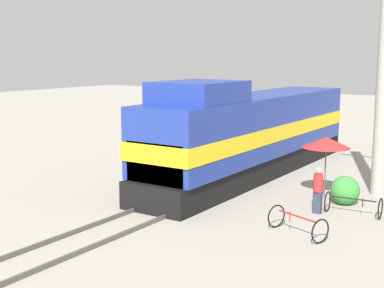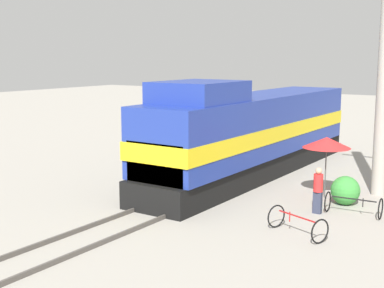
{
  "view_description": "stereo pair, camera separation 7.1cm",
  "coord_description": "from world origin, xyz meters",
  "px_view_note": "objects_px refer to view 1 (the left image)",
  "views": [
    {
      "loc": [
        11.57,
        -18.3,
        5.68
      ],
      "look_at": [
        1.2,
        -2.76,
        2.57
      ],
      "focal_mm": 50.0,
      "sensor_mm": 36.0,
      "label": 1
    },
    {
      "loc": [
        11.63,
        -18.26,
        5.68
      ],
      "look_at": [
        1.2,
        -2.76,
        2.57
      ],
      "focal_mm": 50.0,
      "sensor_mm": 36.0,
      "label": 2
    }
  ],
  "objects_px": {
    "locomotive": "(250,133)",
    "utility_pole": "(384,82)",
    "person_bystander": "(318,189)",
    "bicycle": "(353,205)",
    "vendor_umbrella": "(326,142)",
    "bicycle_spare": "(297,223)"
  },
  "relations": [
    {
      "from": "locomotive",
      "to": "utility_pole",
      "type": "relative_size",
      "value": 1.78
    },
    {
      "from": "person_bystander",
      "to": "bicycle",
      "type": "distance_m",
      "value": 1.37
    },
    {
      "from": "locomotive",
      "to": "vendor_umbrella",
      "type": "height_order",
      "value": "locomotive"
    },
    {
      "from": "person_bystander",
      "to": "bicycle",
      "type": "relative_size",
      "value": 0.87
    },
    {
      "from": "bicycle",
      "to": "bicycle_spare",
      "type": "bearing_deg",
      "value": 161.81
    },
    {
      "from": "bicycle_spare",
      "to": "vendor_umbrella",
      "type": "bearing_deg",
      "value": -148.76
    },
    {
      "from": "vendor_umbrella",
      "to": "bicycle_spare",
      "type": "height_order",
      "value": "vendor_umbrella"
    },
    {
      "from": "bicycle",
      "to": "locomotive",
      "type": "bearing_deg",
      "value": 55.6
    },
    {
      "from": "bicycle",
      "to": "person_bystander",
      "type": "bearing_deg",
      "value": 108.95
    },
    {
      "from": "locomotive",
      "to": "bicycle",
      "type": "relative_size",
      "value": 8.36
    },
    {
      "from": "locomotive",
      "to": "utility_pole",
      "type": "distance_m",
      "value": 6.57
    },
    {
      "from": "utility_pole",
      "to": "bicycle_spare",
      "type": "distance_m",
      "value": 7.93
    },
    {
      "from": "person_bystander",
      "to": "vendor_umbrella",
      "type": "bearing_deg",
      "value": 103.79
    },
    {
      "from": "locomotive",
      "to": "bicycle_spare",
      "type": "distance_m",
      "value": 8.76
    },
    {
      "from": "utility_pole",
      "to": "vendor_umbrella",
      "type": "bearing_deg",
      "value": -133.74
    },
    {
      "from": "bicycle",
      "to": "bicycle_spare",
      "type": "height_order",
      "value": "bicycle_spare"
    },
    {
      "from": "vendor_umbrella",
      "to": "person_bystander",
      "type": "height_order",
      "value": "vendor_umbrella"
    },
    {
      "from": "locomotive",
      "to": "utility_pole",
      "type": "xyz_separation_m",
      "value": [
        6.04,
        -0.14,
        2.59
      ]
    },
    {
      "from": "locomotive",
      "to": "bicycle_spare",
      "type": "bearing_deg",
      "value": -52.22
    },
    {
      "from": "locomotive",
      "to": "bicycle",
      "type": "height_order",
      "value": "locomotive"
    },
    {
      "from": "locomotive",
      "to": "utility_pole",
      "type": "bearing_deg",
      "value": -1.3
    },
    {
      "from": "person_bystander",
      "to": "locomotive",
      "type": "bearing_deg",
      "value": 140.02
    }
  ]
}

